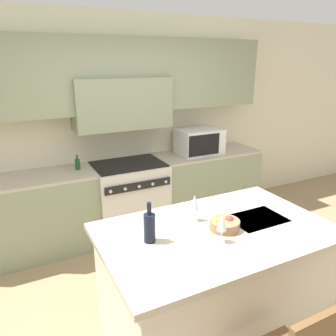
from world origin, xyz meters
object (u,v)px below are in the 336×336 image
Objects in this scene: range_stove at (129,198)px; wine_glass_far at (195,203)px; fruit_bowl at (225,224)px; wine_bottle at (150,227)px; oil_bottle_on_counter at (78,164)px; microwave at (199,141)px; wine_glass_near at (222,223)px.

wine_glass_far is at bearing -92.02° from range_stove.
range_stove is at bearing 87.98° from wine_glass_far.
wine_glass_far reaches higher than fruit_bowl.
range_stove is 1.96m from wine_bottle.
wine_glass_far reaches higher than range_stove.
wine_glass_far is 1.25× the size of oil_bottle_on_counter.
microwave is at bearing 57.03° from wine_glass_far.
wine_bottle is (-0.50, -1.81, 0.59)m from range_stove.
wine_glass_near is 0.22m from fruit_bowl.
wine_glass_far is at bearing -72.71° from oil_bottle_on_counter.
oil_bottle_on_counter is at bearing 178.62° from microwave.
fruit_bowl is (0.13, -0.22, -0.11)m from wine_glass_far.
wine_glass_near is at bearing -27.74° from wine_bottle.
wine_glass_near is at bearing -118.13° from microwave.
wine_glass_near is 1.00× the size of wine_glass_far.
wine_bottle is at bearing -163.24° from wine_glass_far.
wine_glass_near is (-0.06, -2.04, 0.62)m from range_stove.
oil_bottle_on_counter is at bearing 108.86° from fruit_bowl.
range_stove is 3.15× the size of wine_bottle.
wine_bottle reaches higher than wine_glass_far.
wine_glass_near is at bearing -132.76° from fruit_bowl.
range_stove is at bearing -5.54° from oil_bottle_on_counter.
microwave is 2.60× the size of fruit_bowl.
wine_glass_near is 0.96× the size of fruit_bowl.
oil_bottle_on_counter is (-0.54, 1.73, -0.10)m from wine_glass_far.
range_stove is 4.27× the size of wine_glass_near.
wine_bottle reaches higher than oil_bottle_on_counter.
wine_bottle is 1.35× the size of wine_glass_near.
oil_bottle_on_counter is at bearing 104.39° from wine_glass_near.
wine_bottle is 1.30× the size of fruit_bowl.
oil_bottle_on_counter reaches higher than fruit_bowl.
wine_glass_far is at bearing -122.97° from microwave.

